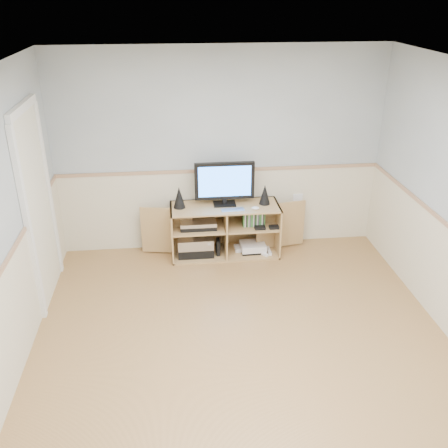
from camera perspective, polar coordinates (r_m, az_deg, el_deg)
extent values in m
cube|color=tan|center=(4.75, 2.48, -14.91)|extent=(4.00, 4.50, 0.02)
cube|color=white|center=(3.66, 3.25, 16.74)|extent=(4.00, 4.50, 0.02)
cube|color=silver|center=(6.13, -0.45, 8.27)|extent=(4.00, 0.02, 2.50)
cube|color=beige|center=(6.38, -0.41, 1.77)|extent=(4.00, 0.01, 1.00)
cube|color=tan|center=(6.18, -0.41, 6.16)|extent=(4.00, 0.02, 0.04)
cube|color=#EDE8CD|center=(5.47, -20.47, 1.61)|extent=(0.03, 0.82, 2.00)
cube|color=tan|center=(6.35, 0.11, -3.25)|extent=(1.33, 0.50, 0.02)
cube|color=tan|center=(6.08, 0.11, 1.97)|extent=(1.33, 0.50, 0.02)
cube|color=tan|center=(6.18, -5.95, -0.99)|extent=(0.02, 0.50, 0.65)
cube|color=tan|center=(6.31, 6.04, -0.41)|extent=(0.02, 0.50, 0.65)
cube|color=tan|center=(6.42, -0.13, 0.24)|extent=(1.33, 0.02, 0.65)
cube|color=tan|center=(6.21, 0.11, -0.70)|extent=(0.02, 0.48, 0.61)
cube|color=tan|center=(6.16, -2.97, -0.39)|extent=(0.64, 0.46, 0.02)
cube|color=tan|center=(6.23, 3.15, -0.10)|extent=(0.64, 0.46, 0.02)
cube|color=tan|center=(6.24, -6.55, -0.74)|extent=(0.64, 0.13, 0.61)
cube|color=tan|center=(6.38, 6.49, -0.12)|extent=(0.64, 0.13, 0.61)
cube|color=black|center=(6.12, 0.06, 2.33)|extent=(0.27, 0.18, 0.02)
cube|color=black|center=(6.10, 0.06, 2.67)|extent=(0.05, 0.04, 0.06)
cube|color=black|center=(6.00, 0.06, 4.96)|extent=(0.72, 0.05, 0.46)
cube|color=#2F7BFB|center=(5.98, 0.09, 4.87)|extent=(0.63, 0.01, 0.38)
cone|color=black|center=(6.01, -5.15, 3.05)|extent=(0.14, 0.14, 0.26)
cone|color=black|center=(6.11, 4.68, 3.40)|extent=(0.14, 0.14, 0.25)
cube|color=silver|center=(5.95, 1.01, 1.61)|extent=(0.28, 0.13, 0.01)
ellipsoid|color=white|center=(5.99, 3.62, 1.83)|extent=(0.10, 0.08, 0.04)
cube|color=black|center=(6.30, -3.27, -2.90)|extent=(0.44, 0.33, 0.11)
cube|color=silver|center=(6.24, -3.30, -1.93)|extent=(0.44, 0.33, 0.13)
cube|color=black|center=(6.15, -2.98, -0.09)|extent=(0.44, 0.31, 0.05)
cube|color=silver|center=(6.13, -2.99, 0.31)|extent=(0.44, 0.31, 0.05)
cube|color=black|center=(6.25, -0.69, -2.63)|extent=(0.04, 0.14, 0.20)
cube|color=white|center=(6.39, 2.15, -2.75)|extent=(0.22, 0.17, 0.05)
cube|color=black|center=(6.37, 3.29, -2.97)|extent=(0.31, 0.25, 0.03)
cube|color=white|center=(6.34, 3.30, -2.53)|extent=(0.32, 0.27, 0.08)
cube|color=white|center=(6.33, 5.19, -3.21)|extent=(0.04, 0.14, 0.03)
cube|color=white|center=(6.47, 4.75, -2.54)|extent=(0.09, 0.15, 0.03)
cube|color=#3F8C3F|center=(6.17, 3.39, 0.71)|extent=(0.27, 0.14, 0.19)
cube|color=white|center=(6.50, 8.42, 2.90)|extent=(0.12, 0.03, 0.12)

